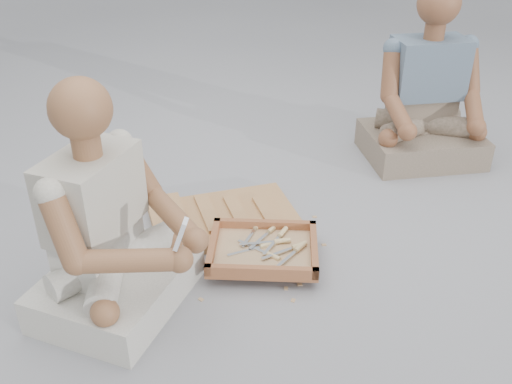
# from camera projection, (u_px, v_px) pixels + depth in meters

# --- Properties ---
(ground) EXTENTS (60.00, 60.00, 0.00)m
(ground) POSITION_uv_depth(u_px,v_px,m) (270.00, 267.00, 2.41)
(ground) COLOR gray
(ground) RESTS_ON ground
(carved_panel) EXTENTS (0.78, 0.66, 0.04)m
(carved_panel) POSITION_uv_depth(u_px,v_px,m) (224.00, 219.00, 2.70)
(carved_panel) COLOR #945D39
(carved_panel) RESTS_ON ground
(tool_tray) EXTENTS (0.46, 0.37, 0.06)m
(tool_tray) POSITION_uv_depth(u_px,v_px,m) (263.00, 250.00, 2.41)
(tool_tray) COLOR brown
(tool_tray) RESTS_ON carved_panel
(chisel_0) EXTENTS (0.19, 0.14, 0.02)m
(chisel_0) POSITION_uv_depth(u_px,v_px,m) (269.00, 254.00, 2.37)
(chisel_0) COLOR silver
(chisel_0) RESTS_ON tool_tray
(chisel_1) EXTENTS (0.08, 0.22, 0.02)m
(chisel_1) POSITION_uv_depth(u_px,v_px,m) (256.00, 227.00, 2.55)
(chisel_1) COLOR silver
(chisel_1) RESTS_ON tool_tray
(chisel_2) EXTENTS (0.22, 0.06, 0.02)m
(chisel_2) POSITION_uv_depth(u_px,v_px,m) (277.00, 241.00, 2.44)
(chisel_2) COLOR silver
(chisel_2) RESTS_ON tool_tray
(chisel_3) EXTENTS (0.10, 0.21, 0.02)m
(chisel_3) POSITION_uv_depth(u_px,v_px,m) (281.00, 235.00, 2.48)
(chisel_3) COLOR silver
(chisel_3) RESTS_ON tool_tray
(chisel_4) EXTENTS (0.20, 0.12, 0.02)m
(chisel_4) POSITION_uv_depth(u_px,v_px,m) (263.00, 246.00, 2.42)
(chisel_4) COLOR silver
(chisel_4) RESTS_ON tool_tray
(chisel_5) EXTENTS (0.19, 0.14, 0.02)m
(chisel_5) POSITION_uv_depth(u_px,v_px,m) (295.00, 247.00, 2.40)
(chisel_5) COLOR silver
(chisel_5) RESTS_ON tool_tray
(chisel_6) EXTENTS (0.14, 0.19, 0.02)m
(chisel_6) POSITION_uv_depth(u_px,v_px,m) (298.00, 249.00, 2.39)
(chisel_6) COLOR silver
(chisel_6) RESTS_ON tool_tray
(chisel_7) EXTENTS (0.12, 0.20, 0.02)m
(chisel_7) POSITION_uv_depth(u_px,v_px,m) (270.00, 231.00, 2.52)
(chisel_7) COLOR silver
(chisel_7) RESTS_ON tool_tray
(wood_chip_0) EXTENTS (0.02, 0.02, 0.00)m
(wood_chip_0) POSITION_uv_depth(u_px,v_px,m) (315.00, 217.00, 2.75)
(wood_chip_0) COLOR tan
(wood_chip_0) RESTS_ON ground
(wood_chip_1) EXTENTS (0.02, 0.02, 0.00)m
(wood_chip_1) POSITION_uv_depth(u_px,v_px,m) (215.00, 273.00, 2.37)
(wood_chip_1) COLOR tan
(wood_chip_1) RESTS_ON ground
(wood_chip_2) EXTENTS (0.02, 0.02, 0.00)m
(wood_chip_2) POSITION_uv_depth(u_px,v_px,m) (227.00, 275.00, 2.36)
(wood_chip_2) COLOR tan
(wood_chip_2) RESTS_ON ground
(wood_chip_3) EXTENTS (0.02, 0.02, 0.00)m
(wood_chip_3) POSITION_uv_depth(u_px,v_px,m) (251.00, 254.00, 2.49)
(wood_chip_3) COLOR tan
(wood_chip_3) RESTS_ON ground
(wood_chip_4) EXTENTS (0.02, 0.02, 0.00)m
(wood_chip_4) POSITION_uv_depth(u_px,v_px,m) (238.00, 228.00, 2.66)
(wood_chip_4) COLOR tan
(wood_chip_4) RESTS_ON ground
(wood_chip_5) EXTENTS (0.02, 0.02, 0.00)m
(wood_chip_5) POSITION_uv_depth(u_px,v_px,m) (286.00, 288.00, 2.29)
(wood_chip_5) COLOR tan
(wood_chip_5) RESTS_ON ground
(wood_chip_6) EXTENTS (0.02, 0.02, 0.00)m
(wood_chip_6) POSITION_uv_depth(u_px,v_px,m) (221.00, 269.00, 2.40)
(wood_chip_6) COLOR tan
(wood_chip_6) RESTS_ON ground
(wood_chip_7) EXTENTS (0.02, 0.02, 0.00)m
(wood_chip_7) POSITION_uv_depth(u_px,v_px,m) (324.00, 245.00, 2.55)
(wood_chip_7) COLOR tan
(wood_chip_7) RESTS_ON ground
(wood_chip_8) EXTENTS (0.02, 0.02, 0.00)m
(wood_chip_8) POSITION_uv_depth(u_px,v_px,m) (261.00, 214.00, 2.77)
(wood_chip_8) COLOR tan
(wood_chip_8) RESTS_ON ground
(wood_chip_9) EXTENTS (0.02, 0.02, 0.00)m
(wood_chip_9) POSITION_uv_depth(u_px,v_px,m) (300.00, 285.00, 2.31)
(wood_chip_9) COLOR tan
(wood_chip_9) RESTS_ON ground
(wood_chip_10) EXTENTS (0.02, 0.02, 0.00)m
(wood_chip_10) POSITION_uv_depth(u_px,v_px,m) (201.00, 299.00, 2.23)
(wood_chip_10) COLOR tan
(wood_chip_10) RESTS_ON ground
(wood_chip_11) EXTENTS (0.02, 0.02, 0.00)m
(wood_chip_11) POSITION_uv_depth(u_px,v_px,m) (267.00, 246.00, 2.54)
(wood_chip_11) COLOR tan
(wood_chip_11) RESTS_ON ground
(wood_chip_12) EXTENTS (0.02, 0.02, 0.00)m
(wood_chip_12) POSITION_uv_depth(u_px,v_px,m) (293.00, 300.00, 2.22)
(wood_chip_12) COLOR tan
(wood_chip_12) RESTS_ON ground
(craftsman) EXTENTS (0.67, 0.69, 0.90)m
(craftsman) POSITION_uv_depth(u_px,v_px,m) (109.00, 236.00, 2.07)
(craftsman) COLOR beige
(craftsman) RESTS_ON ground
(companion) EXTENTS (0.72, 0.62, 0.97)m
(companion) POSITION_uv_depth(u_px,v_px,m) (426.00, 103.00, 3.17)
(companion) COLOR gray
(companion) RESTS_ON ground
(mobile_phone) EXTENTS (0.05, 0.05, 0.11)m
(mobile_phone) POSITION_uv_depth(u_px,v_px,m) (181.00, 234.00, 1.86)
(mobile_phone) COLOR silver
(mobile_phone) RESTS_ON craftsman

